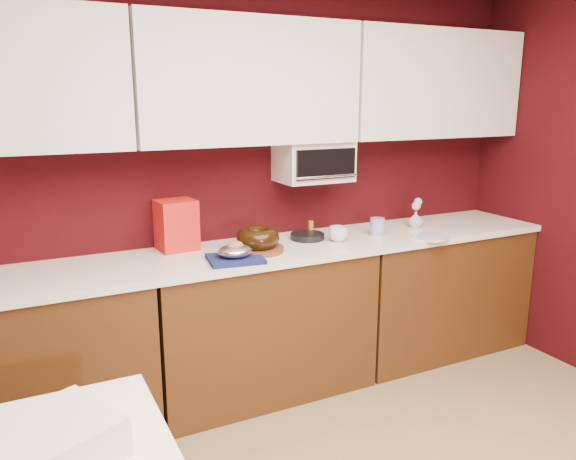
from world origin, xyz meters
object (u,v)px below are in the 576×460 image
(blue_jar, at_px, (377,227))
(pandoro_box, at_px, (176,225))
(foil_ham_nest, at_px, (235,251))
(newspaper_stack, at_px, (48,446))
(coffee_mug, at_px, (338,232))
(flower_vase, at_px, (416,218))
(bundt_cake, at_px, (258,238))
(toaster_oven, at_px, (313,161))

(blue_jar, bearing_deg, pandoro_box, 169.22)
(pandoro_box, bearing_deg, foil_ham_nest, -65.05)
(pandoro_box, xyz_separation_m, newspaper_stack, (-0.82, -1.58, -0.23))
(coffee_mug, bearing_deg, foil_ham_nest, -170.81)
(coffee_mug, xyz_separation_m, flower_vase, (0.68, 0.09, 0.01))
(foil_ham_nest, bearing_deg, bundt_cake, 32.39)
(bundt_cake, height_order, flower_vase, bundt_cake)
(toaster_oven, xyz_separation_m, newspaper_stack, (-1.70, -1.53, -0.56))
(flower_vase, bearing_deg, foil_ham_nest, -171.44)
(bundt_cake, height_order, pandoro_box, pandoro_box)
(flower_vase, bearing_deg, bundt_cake, -175.64)
(newspaper_stack, bearing_deg, toaster_oven, 42.08)
(foil_ham_nest, bearing_deg, coffee_mug, 9.19)
(foil_ham_nest, bearing_deg, newspaper_stack, -130.75)
(foil_ham_nest, distance_m, blue_jar, 1.04)
(pandoro_box, bearing_deg, blue_jar, -15.75)
(bundt_cake, bearing_deg, flower_vase, 4.36)
(toaster_oven, relative_size, coffee_mug, 4.05)
(coffee_mug, bearing_deg, flower_vase, 7.88)
(bundt_cake, xyz_separation_m, pandoro_box, (-0.40, 0.26, 0.07))
(foil_ham_nest, distance_m, newspaper_stack, 1.59)
(blue_jar, height_order, newspaper_stack, blue_jar)
(coffee_mug, distance_m, flower_vase, 0.68)
(newspaper_stack, bearing_deg, bundt_cake, 47.21)
(toaster_oven, bearing_deg, coffee_mug, -74.74)
(coffee_mug, height_order, newspaper_stack, coffee_mug)
(newspaper_stack, bearing_deg, coffee_mug, 36.85)
(bundt_cake, relative_size, newspaper_stack, 0.70)
(coffee_mug, distance_m, newspaper_stack, 2.20)
(flower_vase, xyz_separation_m, newspaper_stack, (-2.43, -1.41, -0.15))
(coffee_mug, height_order, blue_jar, same)
(toaster_oven, bearing_deg, bundt_cake, -155.73)
(toaster_oven, height_order, flower_vase, toaster_oven)
(flower_vase, distance_m, newspaper_stack, 2.82)
(pandoro_box, bearing_deg, newspaper_stack, -122.41)
(blue_jar, bearing_deg, flower_vase, 11.16)
(coffee_mug, bearing_deg, blue_jar, 3.89)
(flower_vase, bearing_deg, newspaper_stack, -149.90)
(toaster_oven, xyz_separation_m, bundt_cake, (-0.48, -0.22, -0.39))
(blue_jar, relative_size, flower_vase, 0.91)
(foil_ham_nest, height_order, pandoro_box, pandoro_box)
(pandoro_box, distance_m, coffee_mug, 0.98)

